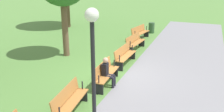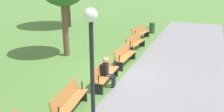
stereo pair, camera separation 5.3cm
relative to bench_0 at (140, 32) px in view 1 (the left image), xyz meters
The scene contains 10 objects.
ground_plane 6.22m from the bench_0, ahead, with size 120.00×120.00×0.00m, color #54843D.
path_paving 6.94m from the bench_0, 27.00° to the left, with size 26.86×4.32×0.01m, color gray.
bench_0 is the anchor object (origin of this frame).
bench_1 2.48m from the bench_0, ahead, with size 1.96×0.69×0.89m.
bench_2 4.96m from the bench_0, ahead, with size 1.93×0.54×0.89m.
bench_3 7.43m from the bench_0, ahead, with size 1.93×0.54×0.89m.
bench_4 9.89m from the bench_0, ahead, with size 1.96×0.69×0.89m.
person_seated 7.56m from the bench_0, ahead, with size 0.33×0.53×1.20m.
lamp_post 11.44m from the bench_0, ahead, with size 0.32×0.32×3.64m.
trash_bin 2.14m from the bench_0, behind, with size 0.44×0.44×0.78m, color #2D512D.
Camera 1 is at (9.80, 3.52, 4.37)m, focal length 40.02 mm.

